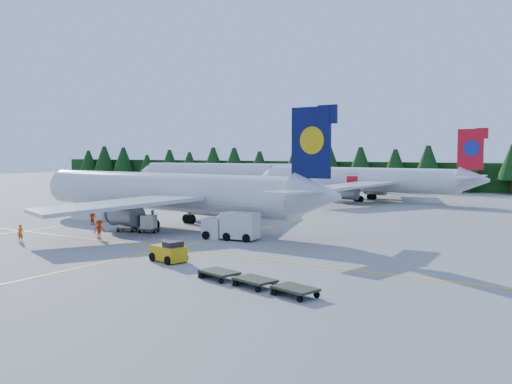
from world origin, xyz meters
The scene contains 16 objects.
ground centered at (0.00, 0.00, 0.00)m, with size 320.00×320.00×0.00m, color gray.
taxi_stripe_a centered at (-14.00, 20.00, 0.01)m, with size 0.25×120.00×0.01m, color yellow.
taxi_stripe_b centered at (6.00, 20.00, 0.01)m, with size 0.25×120.00×0.01m, color yellow.
taxi_stripe_cross centered at (0.00, -6.00, 0.01)m, with size 80.00×0.25×0.01m, color yellow.
treeline_hedge centered at (0.00, 82.00, 3.00)m, with size 220.00×4.00×6.00m, color black.
airliner_navy centered at (-6.00, 5.71, 3.71)m, with size 42.47×34.86×12.34m.
airliner_red centered at (-0.03, 48.59, 3.53)m, with size 40.37×33.17×11.73m.
airliner_far_left centered at (-36.93, 58.59, 3.80)m, with size 41.48×10.06×12.12m.
airstairs centered at (-15.52, 5.17, 0.94)m, with size 5.03×6.83×4.30m.
service_truck centered at (7.49, 1.05, 1.28)m, with size 5.57×2.64×2.59m.
baggage_tug centered at (9.86, -10.46, 0.73)m, with size 3.06×2.11×1.49m.
dolly_train centered at (19.68, -13.87, 0.48)m, with size 9.14×3.49×0.15m.
uld_pair centered at (-3.42, -0.01, 1.01)m, with size 4.83×2.73×1.50m.
crew_a centered at (-8.17, -10.37, 0.78)m, with size 0.57×0.38×1.57m, color #D86204.
crew_b centered at (-12.02, 1.62, 0.87)m, with size 0.85×0.66×1.74m, color #FF4505.
crew_c centered at (-3.09, -5.51, 0.92)m, with size 0.76×0.51×1.84m, color #E43804.
Camera 1 is at (38.02, -42.65, 8.21)m, focal length 40.00 mm.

